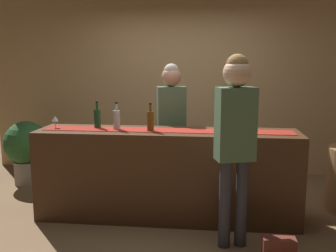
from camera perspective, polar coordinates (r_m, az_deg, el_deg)
ground_plane at (r=4.37m, az=-0.18°, el=-13.45°), size 10.00×10.00×0.00m
back_wall at (r=5.92m, az=1.94°, el=7.06°), size 6.00×0.12×2.90m
bar_counter at (r=4.21m, az=-0.18°, el=-7.28°), size 2.83×0.60×0.98m
counter_runner_cloth at (r=4.09m, az=-0.18°, el=-0.65°), size 2.69×0.28×0.01m
wine_bottle_green at (r=4.30m, az=-10.54°, el=1.18°), size 0.07×0.07×0.30m
wine_bottle_amber at (r=4.04m, az=-2.65°, el=0.81°), size 0.07×0.07×0.30m
wine_bottle_clear at (r=4.16m, az=-7.70°, el=0.99°), size 0.07×0.07×0.30m
wine_glass_near_customer at (r=4.07m, az=11.67°, el=0.57°), size 0.07×0.07×0.14m
wine_glass_mid_counter at (r=4.39m, az=-16.56°, el=1.02°), size 0.07×0.07×0.14m
bartender at (r=4.65m, az=0.50°, el=1.37°), size 0.38×0.28×1.69m
customer_sipping at (r=3.46m, az=10.06°, el=-0.49°), size 0.38×0.29×1.78m
potted_plant_tall at (r=5.71m, az=-20.43°, el=-3.08°), size 0.61×0.61×0.89m
handbag at (r=3.59m, az=16.27°, el=-17.36°), size 0.28×0.14×0.22m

